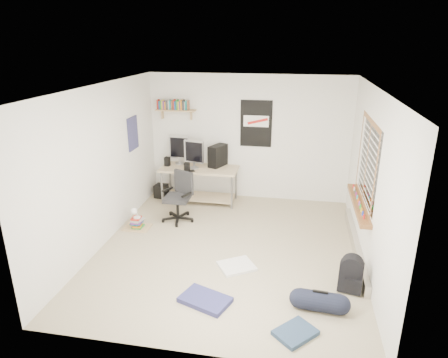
% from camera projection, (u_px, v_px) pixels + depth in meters
% --- Properties ---
extents(floor, '(4.00, 4.50, 0.01)m').
position_uv_depth(floor, '(229.00, 249.00, 6.29)').
color(floor, gray).
rests_on(floor, ground).
extents(ceiling, '(4.00, 4.50, 0.01)m').
position_uv_depth(ceiling, '(230.00, 87.00, 5.45)').
color(ceiling, white).
rests_on(ceiling, ground).
extents(back_wall, '(4.00, 0.01, 2.50)m').
position_uv_depth(back_wall, '(248.00, 138.00, 7.96)').
color(back_wall, silver).
rests_on(back_wall, ground).
extents(left_wall, '(0.01, 4.50, 2.50)m').
position_uv_depth(left_wall, '(103.00, 166.00, 6.22)').
color(left_wall, silver).
rests_on(left_wall, ground).
extents(right_wall, '(0.01, 4.50, 2.50)m').
position_uv_depth(right_wall, '(371.00, 182.00, 5.53)').
color(right_wall, silver).
rests_on(right_wall, ground).
extents(desk, '(1.65, 1.11, 0.69)m').
position_uv_depth(desk, '(200.00, 184.00, 8.00)').
color(desk, tan).
rests_on(desk, floor).
extents(monitor_left, '(0.42, 0.14, 0.45)m').
position_uv_depth(monitor_left, '(180.00, 154.00, 8.07)').
color(monitor_left, '#9F9FA4').
rests_on(monitor_left, desk).
extents(monitor_right, '(0.41, 0.18, 0.44)m').
position_uv_depth(monitor_right, '(194.00, 158.00, 7.79)').
color(monitor_right, '#B8B8BD').
rests_on(monitor_right, desk).
extents(pc_tower, '(0.35, 0.47, 0.44)m').
position_uv_depth(pc_tower, '(218.00, 156.00, 7.94)').
color(pc_tower, black).
rests_on(pc_tower, desk).
extents(keyboard, '(0.41, 0.29, 0.02)m').
position_uv_depth(keyboard, '(185.00, 172.00, 7.67)').
color(keyboard, black).
rests_on(keyboard, desk).
extents(speaker_left, '(0.11, 0.11, 0.20)m').
position_uv_depth(speaker_left, '(167.00, 162.00, 7.98)').
color(speaker_left, black).
rests_on(speaker_left, desk).
extents(speaker_right, '(0.10, 0.10, 0.19)m').
position_uv_depth(speaker_right, '(187.00, 168.00, 7.64)').
color(speaker_right, black).
rests_on(speaker_right, desk).
extents(office_chair, '(0.78, 0.78, 0.90)m').
position_uv_depth(office_chair, '(177.00, 195.00, 7.11)').
color(office_chair, '#232326').
rests_on(office_chair, floor).
extents(wall_shelf, '(0.80, 0.22, 0.24)m').
position_uv_depth(wall_shelf, '(176.00, 110.00, 7.93)').
color(wall_shelf, tan).
rests_on(wall_shelf, back_wall).
extents(poster_back_wall, '(0.62, 0.03, 0.92)m').
position_uv_depth(poster_back_wall, '(256.00, 124.00, 7.81)').
color(poster_back_wall, black).
rests_on(poster_back_wall, back_wall).
extents(poster_left_wall, '(0.02, 0.42, 0.60)m').
position_uv_depth(poster_left_wall, '(133.00, 133.00, 7.24)').
color(poster_left_wall, navy).
rests_on(poster_left_wall, left_wall).
extents(window, '(0.10, 1.50, 1.26)m').
position_uv_depth(window, '(366.00, 162.00, 5.75)').
color(window, brown).
rests_on(window, right_wall).
extents(baseboard_heater, '(0.08, 2.50, 0.18)m').
position_uv_depth(baseboard_heater, '(356.00, 245.00, 6.20)').
color(baseboard_heater, '#B7B2A8').
rests_on(baseboard_heater, floor).
extents(backpack, '(0.34, 0.30, 0.40)m').
position_uv_depth(backpack, '(351.00, 277.00, 5.20)').
color(backpack, black).
rests_on(backpack, floor).
extents(duffel_bag, '(0.27, 0.27, 0.49)m').
position_uv_depth(duffel_bag, '(320.00, 300.00, 4.83)').
color(duffel_bag, black).
rests_on(duffel_bag, floor).
extents(tshirt, '(0.63, 0.60, 0.04)m').
position_uv_depth(tshirt, '(237.00, 266.00, 5.78)').
color(tshirt, silver).
rests_on(tshirt, floor).
extents(jeans_a, '(0.71, 0.58, 0.07)m').
position_uv_depth(jeans_a, '(205.00, 300.00, 5.02)').
color(jeans_a, navy).
rests_on(jeans_a, floor).
extents(jeans_b, '(0.55, 0.55, 0.06)m').
position_uv_depth(jeans_b, '(295.00, 333.00, 4.46)').
color(jeans_b, '#22354F').
rests_on(jeans_b, floor).
extents(book_stack, '(0.40, 0.33, 0.26)m').
position_uv_depth(book_stack, '(137.00, 220.00, 6.94)').
color(book_stack, brown).
rests_on(book_stack, floor).
extents(desk_lamp, '(0.19, 0.24, 0.20)m').
position_uv_depth(desk_lamp, '(136.00, 208.00, 6.84)').
color(desk_lamp, white).
rests_on(desk_lamp, book_stack).
extents(subwoofer, '(0.27, 0.27, 0.27)m').
position_uv_depth(subwoofer, '(161.00, 191.00, 8.28)').
color(subwoofer, black).
rests_on(subwoofer, floor).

